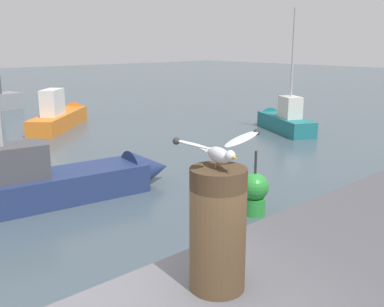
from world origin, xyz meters
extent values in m
cylinder|color=#4C3823|center=(0.80, -0.56, 2.22)|extent=(0.37, 0.37, 0.83)
cylinder|color=#C67760|center=(0.79, -0.55, 2.65)|extent=(0.01, 0.01, 0.04)
cylinder|color=#C67760|center=(0.82, -0.56, 2.65)|extent=(0.01, 0.01, 0.04)
ellipsoid|color=silver|center=(0.80, -0.56, 2.72)|extent=(0.14, 0.25, 0.10)
sphere|color=silver|center=(0.77, -0.69, 2.75)|extent=(0.06, 0.06, 0.06)
cone|color=gold|center=(0.76, -0.74, 2.74)|extent=(0.03, 0.05, 0.02)
cube|color=silver|center=(0.84, -0.42, 2.72)|extent=(0.09, 0.09, 0.01)
ellipsoid|color=silver|center=(0.64, -0.51, 2.80)|extent=(0.27, 0.18, 0.10)
sphere|color=#2E2E2E|center=(0.52, -0.48, 2.84)|extent=(0.04, 0.04, 0.04)
ellipsoid|color=silver|center=(0.97, -0.60, 2.80)|extent=(0.27, 0.18, 0.10)
sphere|color=#2E2E2E|center=(1.09, -0.62, 2.84)|extent=(0.04, 0.04, 0.04)
cube|color=#1E7075|center=(13.25, 7.95, 0.29)|extent=(2.30, 3.31, 0.59)
cone|color=#1E7075|center=(14.08, 9.61, 0.32)|extent=(1.14, 1.14, 0.85)
cube|color=silver|center=(13.10, 7.65, 1.00)|extent=(0.95, 1.06, 0.82)
cylinder|color=#A5A5A8|center=(13.10, 7.65, 3.01)|extent=(0.08, 0.08, 3.20)
cube|color=orange|center=(7.08, 14.63, 0.30)|extent=(3.82, 3.73, 0.60)
cone|color=orange|center=(8.82, 16.30, 0.33)|extent=(1.31, 1.31, 0.92)
cube|color=white|center=(6.67, 14.23, 1.11)|extent=(1.28, 1.26, 1.02)
cube|color=navy|center=(2.64, 6.54, 0.32)|extent=(4.85, 1.79, 0.64)
cone|color=navy|center=(5.28, 6.19, 0.35)|extent=(1.19, 1.19, 1.06)
cube|color=#47474C|center=(1.96, 6.64, 1.01)|extent=(1.77, 1.01, 0.73)
cylinder|color=green|center=(5.58, 3.06, 0.17)|extent=(0.44, 0.44, 0.35)
sphere|color=green|center=(5.58, 3.06, 0.59)|extent=(0.56, 0.56, 0.56)
cylinder|color=#2D2D2D|center=(5.58, 3.06, 1.08)|extent=(0.05, 0.05, 0.50)
camera|label=1|loc=(-1.18, -2.49, 3.41)|focal=42.43mm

